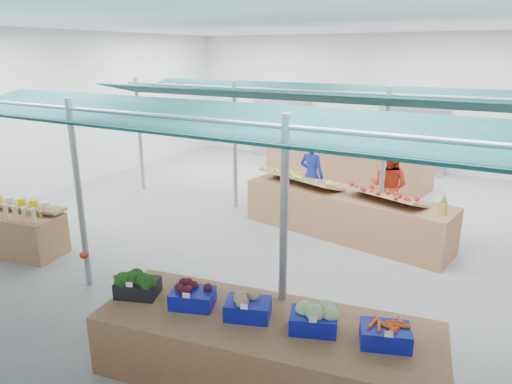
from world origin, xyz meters
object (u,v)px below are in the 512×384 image
bottle_shelf (19,231)px  crate_stack (316,371)px  fruit_counter (344,214)px  vendor_right (389,186)px  veg_counter (266,349)px  vendor_left (311,176)px

bottle_shelf → crate_stack: size_ratio=2.94×
fruit_counter → crate_stack: size_ratio=6.84×
crate_stack → vendor_right: bearing=96.8°
veg_counter → vendor_right: vendor_right is taller
vendor_left → crate_stack: bearing=122.7°
bottle_shelf → fruit_counter: size_ratio=0.43×
veg_counter → fruit_counter: bearing=88.1°
veg_counter → vendor_right: (-0.06, 5.68, 0.48)m
bottle_shelf → fruit_counter: bearing=27.1°
crate_stack → vendor_left: (-2.48, 5.67, 0.54)m
bottle_shelf → veg_counter: 5.74m
fruit_counter → vendor_right: 1.31m
veg_counter → vendor_right: size_ratio=2.26×
crate_stack → vendor_right: 5.74m
veg_counter → crate_stack: 0.62m
veg_counter → vendor_right: 5.70m
bottle_shelf → vendor_right: (5.63, 4.90, 0.43)m
bottle_shelf → vendor_right: bearing=31.0°
crate_stack → veg_counter: bearing=-179.5°
crate_stack → vendor_left: bearing=113.6°
fruit_counter → crate_stack: (1.28, -4.57, -0.15)m
bottle_shelf → fruit_counter: (5.03, 3.80, 0.04)m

